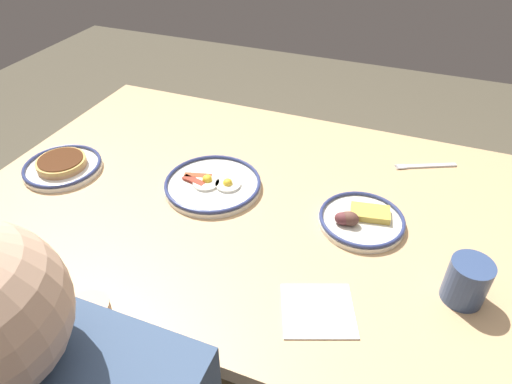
{
  "coord_description": "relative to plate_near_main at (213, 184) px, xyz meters",
  "views": [
    {
      "loc": [
        -0.38,
        0.91,
        1.53
      ],
      "look_at": [
        -0.02,
        0.01,
        0.78
      ],
      "focal_mm": 31.7,
      "sensor_mm": 36.0,
      "label": 1
    }
  ],
  "objects": [
    {
      "name": "ground_plane",
      "position": [
        -0.11,
        -0.0,
        -0.77
      ],
      "size": [
        6.0,
        6.0,
        0.0
      ],
      "primitive_type": "plane",
      "color": "brown"
    },
    {
      "name": "dining_table",
      "position": [
        -0.11,
        -0.0,
        -0.08
      ],
      "size": [
        1.49,
        1.0,
        0.75
      ],
      "color": "tan",
      "rests_on": "ground_plane"
    },
    {
      "name": "plate_near_main",
      "position": [
        0.0,
        0.0,
        0.0
      ],
      "size": [
        0.28,
        0.28,
        0.04
      ],
      "color": "silver",
      "rests_on": "dining_table"
    },
    {
      "name": "plate_center_pancakes",
      "position": [
        0.45,
        0.09,
        0.0
      ],
      "size": [
        0.23,
        0.23,
        0.04
      ],
      "color": "white",
      "rests_on": "dining_table"
    },
    {
      "name": "plate_far_companion",
      "position": [
        -0.42,
        0.0,
        0.0
      ],
      "size": [
        0.22,
        0.22,
        0.05
      ],
      "color": "silver",
      "rests_on": "dining_table"
    },
    {
      "name": "coffee_mug",
      "position": [
        -0.67,
        0.16,
        0.04
      ],
      "size": [
        0.09,
        0.12,
        0.1
      ],
      "color": "#334772",
      "rests_on": "dining_table"
    },
    {
      "name": "paper_napkin",
      "position": [
        -0.39,
        0.31,
        -0.01
      ],
      "size": [
        0.19,
        0.18,
        0.0
      ],
      "primitive_type": "cube",
      "rotation": [
        0.0,
        0.0,
        0.37
      ],
      "color": "white",
      "rests_on": "dining_table"
    },
    {
      "name": "fork_near",
      "position": [
        -0.55,
        -0.33,
        -0.01
      ],
      "size": [
        0.18,
        0.1,
        0.01
      ],
      "color": "silver",
      "rests_on": "dining_table"
    }
  ]
}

